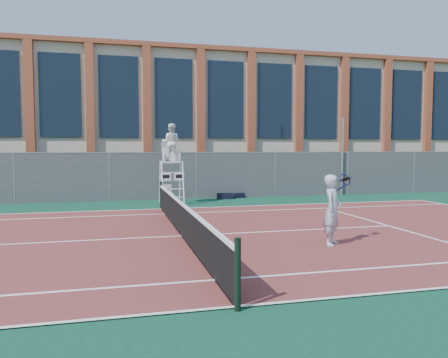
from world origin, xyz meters
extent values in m
plane|color=#233814|center=(0.00, 0.00, 0.00)|extent=(120.00, 120.00, 0.00)
cube|color=#0D3D29|center=(0.00, 1.00, 0.01)|extent=(36.00, 20.00, 0.01)
cube|color=maroon|center=(0.00, 0.00, 0.02)|extent=(23.77, 10.97, 0.02)
cylinder|color=black|center=(0.00, -5.60, 0.55)|extent=(0.10, 0.10, 1.10)
cylinder|color=black|center=(0.00, 5.60, 0.55)|extent=(0.10, 0.10, 1.10)
cube|color=black|center=(0.00, 0.00, 0.46)|extent=(0.03, 11.00, 0.86)
cube|color=white|center=(0.00, 0.00, 0.92)|extent=(0.06, 11.20, 0.07)
cube|color=black|center=(0.00, 10.00, 1.10)|extent=(40.00, 1.40, 2.20)
cube|color=beige|center=(0.00, 18.00, 4.00)|extent=(44.00, 10.00, 8.00)
cube|color=brown|center=(0.00, 18.00, 8.10)|extent=(45.00, 10.60, 0.25)
cylinder|color=#9EA0A5|center=(9.61, 8.70, 2.00)|extent=(0.12, 0.12, 4.00)
cylinder|color=white|center=(0.15, 6.51, 0.92)|extent=(0.05, 0.53, 1.91)
cylinder|color=white|center=(1.03, 6.51, 0.92)|extent=(0.05, 0.53, 1.91)
cylinder|color=white|center=(0.15, 7.49, 0.92)|extent=(0.05, 0.53, 1.91)
cylinder|color=white|center=(1.03, 7.49, 0.92)|extent=(0.05, 0.53, 1.91)
cube|color=white|center=(0.59, 7.00, 1.82)|extent=(0.69, 0.59, 0.06)
cube|color=white|center=(0.59, 7.27, 2.17)|extent=(0.69, 0.05, 0.59)
cube|color=white|center=(0.32, 6.61, 1.24)|extent=(0.43, 0.03, 0.33)
cube|color=white|center=(0.87, 6.61, 1.24)|extent=(0.43, 0.03, 0.33)
imported|color=white|center=(0.59, 7.05, 2.66)|extent=(0.93, 0.81, 1.62)
cube|color=silver|center=(0.53, 7.53, 0.40)|extent=(0.43, 0.43, 0.04)
cube|color=silver|center=(0.50, 7.70, 0.61)|extent=(0.37, 0.11, 0.40)
cylinder|color=silver|center=(0.41, 7.36, 0.20)|extent=(0.03, 0.03, 0.37)
cylinder|color=silver|center=(0.70, 7.41, 0.20)|extent=(0.03, 0.03, 0.37)
cylinder|color=silver|center=(0.35, 7.65, 0.20)|extent=(0.03, 0.03, 0.37)
cylinder|color=silver|center=(0.65, 7.71, 0.20)|extent=(0.03, 0.03, 0.37)
cube|color=black|center=(3.25, 8.28, 0.15)|extent=(0.68, 0.29, 0.29)
cube|color=black|center=(4.04, 8.59, 0.13)|extent=(0.63, 0.38, 0.24)
imported|color=#ABBCCD|center=(3.44, -1.97, 0.90)|extent=(0.73, 0.75, 1.74)
torus|color=#13164A|center=(3.91, -1.74, 1.63)|extent=(0.38, 0.30, 0.30)
sphere|color=#CCE533|center=(4.01, -1.56, 1.58)|extent=(0.07, 0.07, 0.07)
camera|label=1|loc=(-1.71, -11.66, 2.40)|focal=35.00mm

